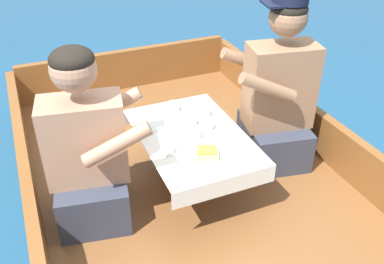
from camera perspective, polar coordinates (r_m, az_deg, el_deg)
name	(u,v)px	position (r m, az deg, el deg)	size (l,w,h in m)	color
ground_plane	(190,212)	(2.81, -0.28, -10.66)	(60.00, 60.00, 0.00)	navy
boat_deck	(190,196)	(2.72, -0.29, -8.59)	(1.86, 2.84, 0.27)	brown
gunwale_port	(31,201)	(2.42, -20.66, -8.55)	(0.06, 2.84, 0.29)	brown
gunwale_starboard	(315,129)	(2.95, 16.09, 0.35)	(0.06, 2.84, 0.29)	brown
bow_coaming	(126,69)	(3.69, -8.77, 8.33)	(1.74, 0.06, 0.33)	brown
cockpit_table	(192,140)	(2.42, 0.00, -1.11)	(0.57, 0.85, 0.35)	#B2B2B7
person_port	(88,154)	(2.23, -13.71, -2.84)	(0.57, 0.52, 0.97)	#333847
person_starboard	(278,97)	(2.64, 11.36, 4.57)	(0.57, 0.52, 1.07)	#333847
plate_sandwich	(207,157)	(2.22, 1.99, -3.41)	(0.18, 0.18, 0.01)	white
plate_bread	(154,123)	(2.51, -5.05, 1.25)	(0.18, 0.18, 0.01)	white
sandwich	(207,153)	(2.20, 2.00, -2.83)	(0.14, 0.13, 0.05)	tan
bowl_port_near	(186,122)	(2.48, -0.79, 1.38)	(0.12, 0.12, 0.04)	white
bowl_starboard_near	(199,111)	(2.58, 0.93, 2.75)	(0.14, 0.14, 0.04)	white
coffee_cup_port	(174,107)	(2.62, -2.39, 3.41)	(0.10, 0.07, 0.06)	white
coffee_cup_starboard	(168,148)	(2.24, -3.27, -2.21)	(0.09, 0.07, 0.06)	white
coffee_cup_center	(193,133)	(2.35, 0.16, -0.10)	(0.10, 0.07, 0.07)	white
tin_can	(207,125)	(2.44, 2.06, 0.94)	(0.07, 0.07, 0.05)	silver
utensil_knife_port	(176,132)	(2.42, -2.20, -0.02)	(0.09, 0.15, 0.00)	silver
utensil_spoon_center	(206,121)	(2.52, 1.87, 1.42)	(0.17, 0.04, 0.01)	silver
utensil_spoon_starboard	(176,176)	(2.10, -2.21, -5.83)	(0.17, 0.07, 0.01)	silver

